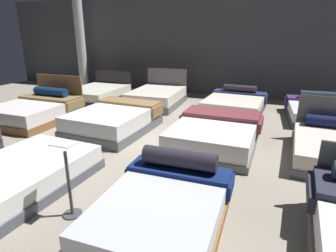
# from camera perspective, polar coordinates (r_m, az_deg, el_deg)

# --- Properties ---
(ground_plane) EXTENTS (18.00, 18.00, 0.02)m
(ground_plane) POSITION_cam_1_polar(r_m,az_deg,el_deg) (6.18, -2.07, -2.90)
(ground_plane) COLOR gray
(showroom_back_wall) EXTENTS (18.00, 0.06, 3.50)m
(showroom_back_wall) POSITION_cam_1_polar(r_m,az_deg,el_deg) (10.68, 8.92, 15.64)
(showroom_back_wall) COLOR #47474C
(showroom_back_wall) RESTS_ON ground_plane
(bed_1) EXTENTS (1.59, 2.22, 0.41)m
(bed_1) POSITION_cam_1_polar(r_m,az_deg,el_deg) (4.82, -27.62, -8.81)
(bed_1) COLOR #4A4D59
(bed_1) RESTS_ON ground_plane
(bed_2) EXTENTS (1.50, 1.95, 0.71)m
(bed_2) POSITION_cam_1_polar(r_m,az_deg,el_deg) (3.57, -1.01, -16.02)
(bed_2) COLOR brown
(bed_2) RESTS_ON ground_plane
(bed_4) EXTENTS (1.73, 2.07, 1.08)m
(bed_4) POSITION_cam_1_polar(r_m,az_deg,el_deg) (8.21, -24.98, 2.89)
(bed_4) COLOR brown
(bed_4) RESTS_ON ground_plane
(bed_5) EXTENTS (1.72, 2.17, 0.58)m
(bed_5) POSITION_cam_1_polar(r_m,az_deg,el_deg) (6.77, -10.83, 1.19)
(bed_5) COLOR #4E5458
(bed_5) RESTS_ON ground_plane
(bed_6) EXTENTS (1.76, 2.17, 0.56)m
(bed_6) POSITION_cam_1_polar(r_m,az_deg,el_deg) (5.89, 9.50, -1.50)
(bed_6) COLOR #535854
(bed_6) RESTS_ON ground_plane
(bed_8) EXTENTS (1.63, 2.16, 0.85)m
(bed_8) POSITION_cam_1_polar(r_m,az_deg,el_deg) (10.22, -14.00, 6.45)
(bed_8) COLOR black
(bed_8) RESTS_ON ground_plane
(bed_9) EXTENTS (1.56, 2.09, 1.04)m
(bed_9) POSITION_cam_1_polar(r_m,az_deg,el_deg) (9.07, -2.25, 5.82)
(bed_9) COLOR #575352
(bed_9) RESTS_ON ground_plane
(bed_10) EXTENTS (1.75, 2.14, 0.67)m
(bed_10) POSITION_cam_1_polar(r_m,az_deg,el_deg) (8.55, 13.29, 4.32)
(bed_10) COLOR #2C2D36
(bed_10) RESTS_ON ground_plane
(bed_11) EXTENTS (1.77, 2.14, 0.66)m
(bed_11) POSITION_cam_1_polar(r_m,az_deg,el_deg) (8.54, 28.40, 2.49)
(bed_11) COLOR #28292C
(bed_11) RESTS_ON ground_plane
(price_sign) EXTENTS (0.28, 0.24, 0.99)m
(price_sign) POSITION_cam_1_polar(r_m,az_deg,el_deg) (3.81, -19.28, -11.89)
(price_sign) COLOR #3F3F44
(price_sign) RESTS_ON ground_plane
(support_pillar) EXTENTS (0.36, 0.36, 3.50)m
(support_pillar) POSITION_cam_1_polar(r_m,az_deg,el_deg) (12.29, -17.20, 15.41)
(support_pillar) COLOR silver
(support_pillar) RESTS_ON ground_plane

